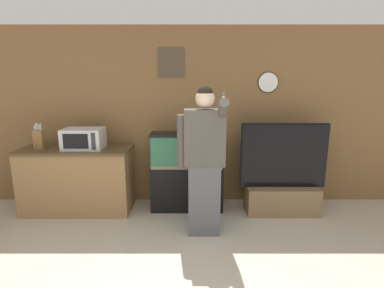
# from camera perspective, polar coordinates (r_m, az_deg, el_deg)

# --- Properties ---
(wall_back_paneled) EXTENTS (10.00, 0.08, 2.60)m
(wall_back_paneled) POSITION_cam_1_polar(r_m,az_deg,el_deg) (4.49, -0.74, 5.16)
(wall_back_paneled) COLOR brown
(wall_back_paneled) RESTS_ON ground_plane
(counter_island) EXTENTS (1.53, 0.62, 0.92)m
(counter_island) POSITION_cam_1_polar(r_m,az_deg,el_deg) (4.58, -20.69, -6.34)
(counter_island) COLOR olive
(counter_island) RESTS_ON ground_plane
(microwave) EXTENTS (0.53, 0.37, 0.28)m
(microwave) POSITION_cam_1_polar(r_m,az_deg,el_deg) (4.37, -19.68, 0.99)
(microwave) COLOR silver
(microwave) RESTS_ON counter_island
(knife_block) EXTENTS (0.13, 0.09, 0.36)m
(knife_block) POSITION_cam_1_polar(r_m,az_deg,el_deg) (4.60, -26.90, 0.88)
(knife_block) COLOR brown
(knife_block) RESTS_ON counter_island
(aquarium_on_stand) EXTENTS (1.02, 0.35, 1.12)m
(aquarium_on_stand) POSITION_cam_1_polar(r_m,az_deg,el_deg) (4.30, -0.70, -5.28)
(aquarium_on_stand) COLOR black
(aquarium_on_stand) RESTS_ON ground_plane
(tv_on_stand) EXTENTS (1.20, 0.40, 1.28)m
(tv_on_stand) POSITION_cam_1_polar(r_m,az_deg,el_deg) (4.42, 17.01, -7.94)
(tv_on_stand) COLOR brown
(tv_on_stand) RESTS_ON ground_plane
(person_standing) EXTENTS (0.56, 0.43, 1.79)m
(person_standing) POSITION_cam_1_polar(r_m,az_deg,el_deg) (3.51, 2.50, -3.00)
(person_standing) COLOR #515156
(person_standing) RESTS_ON ground_plane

